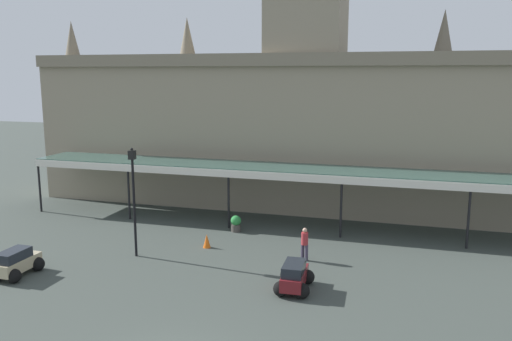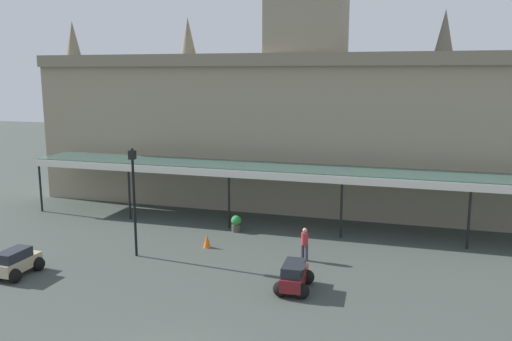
{
  "view_description": "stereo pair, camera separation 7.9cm",
  "coord_description": "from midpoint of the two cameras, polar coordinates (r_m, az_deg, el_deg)",
  "views": [
    {
      "loc": [
        6.76,
        -12.97,
        9.14
      ],
      "look_at": [
        0.0,
        10.03,
        4.67
      ],
      "focal_mm": 36.73,
      "sensor_mm": 36.0,
      "label": 1
    },
    {
      "loc": [
        6.84,
        -12.95,
        9.14
      ],
      "look_at": [
        0.0,
        10.03,
        4.67
      ],
      "focal_mm": 36.73,
      "sensor_mm": 36.0,
      "label": 2
    }
  ],
  "objects": [
    {
      "name": "station_building",
      "position": [
        35.58,
        5.34,
        5.7
      ],
      "size": [
        37.77,
        5.67,
        19.26
      ],
      "color": "gray",
      "rests_on": "ground"
    },
    {
      "name": "entrance_canopy",
      "position": [
        31.1,
        3.48,
        0.07
      ],
      "size": [
        33.44,
        3.26,
        3.62
      ],
      "color": "#38564C",
      "rests_on": "ground"
    },
    {
      "name": "car_beige_estate",
      "position": [
        26.61,
        -24.67,
        -9.24
      ],
      "size": [
        1.55,
        2.26,
        1.27
      ],
      "color": "tan",
      "rests_on": "ground"
    },
    {
      "name": "car_maroon_estate",
      "position": [
        22.79,
        4.1,
        -11.56
      ],
      "size": [
        1.62,
        2.29,
        1.27
      ],
      "color": "maroon",
      "rests_on": "ground"
    },
    {
      "name": "pedestrian_beside_cars",
      "position": [
        26.11,
        5.23,
        -7.85
      ],
      "size": [
        0.38,
        0.34,
        1.67
      ],
      "color": "#3F384C",
      "rests_on": "ground"
    },
    {
      "name": "victorian_lamppost",
      "position": [
        26.67,
        -13.27,
        -2.15
      ],
      "size": [
        0.3,
        0.3,
        5.54
      ],
      "color": "black",
      "rests_on": "ground"
    },
    {
      "name": "traffic_cone",
      "position": [
        28.15,
        -5.46,
        -7.64
      ],
      "size": [
        0.4,
        0.4,
        0.73
      ],
      "primitive_type": "cone",
      "color": "orange",
      "rests_on": "ground"
    },
    {
      "name": "planter_forecourt_centre",
      "position": [
        30.76,
        -2.27,
        -5.77
      ],
      "size": [
        0.6,
        0.6,
        0.96
      ],
      "color": "#47423D",
      "rests_on": "ground"
    }
  ]
}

